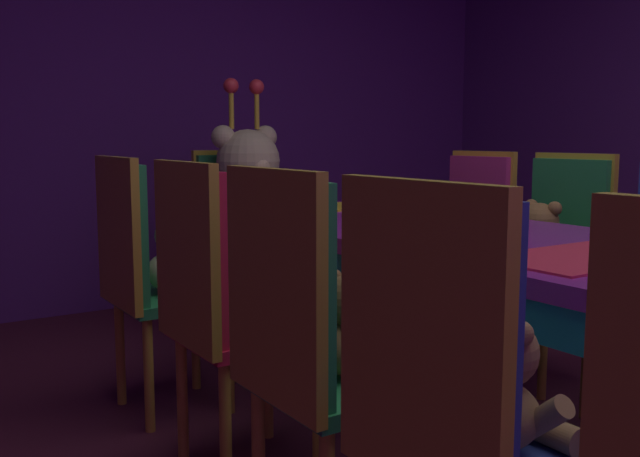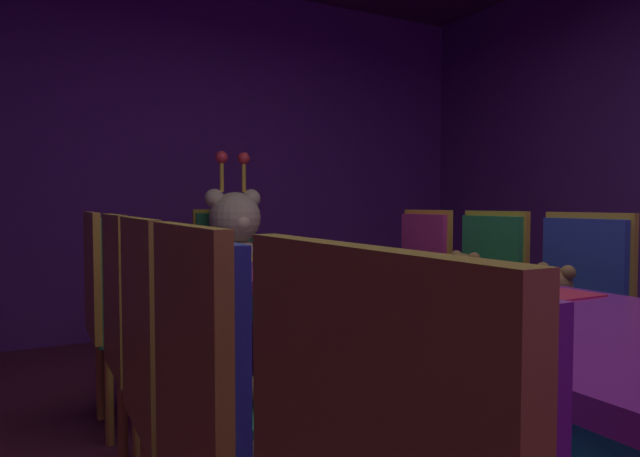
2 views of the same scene
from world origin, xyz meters
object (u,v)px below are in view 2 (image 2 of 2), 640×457
teddy_left_5 (145,298)px  teddy_right_5 (397,281)px  chair_right_5 (417,276)px  chair_left_2 (231,436)px  teddy_left_2 (301,433)px  teddy_right_4 (461,290)px  teddy_left_4 (180,325)px  chair_right_3 (575,307)px  teddy_right_3 (550,310)px  chair_left_5 (111,299)px  banquet_table (475,327)px  teddy_left_3 (223,365)px  king_teddy_bear (236,248)px  throne_chair (227,268)px  chair_left_3 (171,364)px  chair_right_4 (483,289)px  chair_left_4 (139,324)px

teddy_left_5 → teddy_right_5: (1.40, -0.03, -0.01)m
chair_right_5 → teddy_right_5: (-0.14, 0.00, -0.02)m
chair_left_2 → teddy_right_5: size_ratio=3.40×
teddy_left_2 → teddy_right_4: (1.40, 1.08, 0.03)m
teddy_left_4 → teddy_right_5: 1.50m
chair_left_2 → chair_right_3: same height
teddy_right_3 → chair_left_5: bearing=-36.2°
chair_left_2 → chair_right_3: size_ratio=1.00×
banquet_table → teddy_left_4: banquet_table is taller
teddy_left_4 → chair_right_3: (1.50, -0.51, 0.02)m
chair_right_5 → teddy_left_5: bearing=-1.1°
teddy_left_3 → teddy_left_4: 0.54m
chair_left_2 → king_teddy_bear: (0.85, 2.36, 0.15)m
teddy_left_3 → throne_chair: throne_chair is taller
teddy_left_2 → chair_left_3: size_ratio=0.29×
chair_left_5 → chair_right_4: same height
chair_right_4 → chair_right_3: bearing=87.4°
chair_left_3 → chair_left_5: size_ratio=1.00×
chair_left_2 → chair_right_5: bearing=43.7°
chair_left_5 → teddy_right_5: bearing=-1.1°
banquet_table → teddy_left_4: bearing=130.5°
chair_right_3 → teddy_right_3: (-0.15, 0.00, -0.00)m
king_teddy_bear → chair_left_5: bearing=-49.8°
teddy_left_5 → king_teddy_bear: size_ratio=0.37×
teddy_left_3 → chair_left_3: bearing=-180.0°
banquet_table → teddy_left_5: teddy_left_5 is taller
banquet_table → chair_left_2: 0.89m
chair_right_4 → teddy_left_2: bearing=34.9°
teddy_right_5 → king_teddy_bear: size_ratio=0.33×
banquet_table → teddy_left_3: banquet_table is taller
teddy_right_3 → king_teddy_bear: size_ratio=0.38×
chair_right_4 → king_teddy_bear: (-0.85, 1.27, 0.15)m
chair_left_2 → teddy_left_5: 1.66m
teddy_left_2 → teddy_left_4: teddy_left_4 is taller
chair_right_3 → teddy_right_4: bearing=-77.2°
chair_left_2 → chair_right_5: same height
chair_left_4 → teddy_left_5: (0.13, 0.60, -0.01)m
chair_right_4 → teddy_right_3: bearing=72.5°
banquet_table → throne_chair: size_ratio=3.50×
chair_left_2 → teddy_right_3: size_ratio=2.89×
teddy_right_5 → chair_right_3: bearing=96.0°
teddy_right_5 → chair_right_4: bearing=104.4°
teddy_left_5 → teddy_right_4: 1.50m
teddy_left_3 → chair_right_5: (1.55, 1.11, 0.02)m
chair_left_5 → throne_chair: (0.83, 0.87, 0.00)m
teddy_right_3 → chair_right_4: (0.17, 0.54, 0.00)m
teddy_left_3 → chair_left_5: chair_left_5 is taller
chair_right_5 → chair_left_4: bearing=18.8°
teddy_right_4 → throne_chair: (-0.70, 1.44, -0.00)m
teddy_left_2 → teddy_right_5: teddy_right_5 is taller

